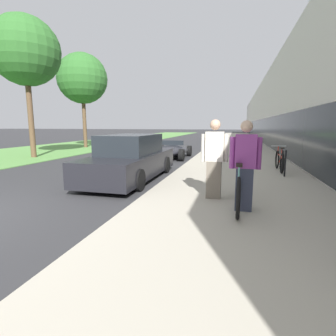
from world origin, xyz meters
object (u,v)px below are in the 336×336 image
at_px(tandem_bicycle, 238,186).
at_px(bike_rack_hoop, 284,160).
at_px(parked_sedan_curbside, 131,159).
at_px(vintage_roadster_curbside, 171,151).
at_px(person_rider, 245,166).
at_px(street_tree_far, 82,79).
at_px(street_tree_near, 25,51).
at_px(person_bystander, 214,159).
at_px(cruiser_bike_nearest, 280,161).

bearing_deg(tandem_bicycle, bike_rack_hoop, 68.68).
distance_m(parked_sedan_curbside, vintage_roadster_curbside, 5.80).
height_order(person_rider, vintage_roadster_curbside, person_rider).
bearing_deg(street_tree_far, street_tree_near, -82.36).
bearing_deg(tandem_bicycle, person_bystander, 140.57).
relative_size(person_rider, street_tree_far, 0.24).
bearing_deg(cruiser_bike_nearest, person_rider, -105.63).
distance_m(bike_rack_hoop, vintage_roadster_curbside, 6.62).
height_order(cruiser_bike_nearest, street_tree_near, street_tree_near).
bearing_deg(person_bystander, cruiser_bike_nearest, 64.44).
distance_m(person_bystander, cruiser_bike_nearest, 4.68).
distance_m(person_rider, vintage_roadster_curbside, 9.25).
bearing_deg(parked_sedan_curbside, bike_rack_hoop, 16.01).
bearing_deg(person_rider, cruiser_bike_nearest, 74.37).
distance_m(bike_rack_hoop, parked_sedan_curbside, 5.01).
bearing_deg(street_tree_near, parked_sedan_curbside, -29.01).
relative_size(bike_rack_hoop, street_tree_far, 0.12).
bearing_deg(parked_sedan_curbside, cruiser_bike_nearest, 24.56).
distance_m(person_bystander, street_tree_near, 12.66).
xyz_separation_m(tandem_bicycle, person_rider, (0.11, -0.30, 0.46)).
bearing_deg(person_rider, vintage_roadster_curbside, 112.60).
height_order(person_bystander, bike_rack_hoop, person_bystander).
distance_m(bike_rack_hoop, street_tree_far, 16.66).
xyz_separation_m(bike_rack_hoop, parked_sedan_curbside, (-4.81, -1.38, 0.03)).
xyz_separation_m(vintage_roadster_curbside, street_tree_near, (-7.24, -1.72, 5.08)).
relative_size(street_tree_near, street_tree_far, 1.02).
relative_size(tandem_bicycle, bike_rack_hoop, 2.89).
bearing_deg(vintage_roadster_curbside, tandem_bicycle, -67.30).
bearing_deg(person_rider, tandem_bicycle, 109.90).
relative_size(person_rider, vintage_roadster_curbside, 0.45).
bearing_deg(person_bystander, street_tree_near, 149.11).
relative_size(cruiser_bike_nearest, street_tree_far, 0.25).
bearing_deg(vintage_roadster_curbside, cruiser_bike_nearest, -36.16).
height_order(vintage_roadster_curbside, street_tree_near, street_tree_near).
distance_m(person_rider, bike_rack_hoop, 4.34).
bearing_deg(bike_rack_hoop, cruiser_bike_nearest, 90.15).
relative_size(bike_rack_hoop, cruiser_bike_nearest, 0.48).
bearing_deg(street_tree_near, person_rider, -32.24).
bearing_deg(person_rider, parked_sedan_curbside, 141.56).
bearing_deg(vintage_roadster_curbside, street_tree_near, -166.67).
bearing_deg(street_tree_far, vintage_roadster_curbside, -30.86).
bearing_deg(bike_rack_hoop, person_bystander, -120.73).
xyz_separation_m(bike_rack_hoop, street_tree_near, (-12.17, 2.70, 4.85)).
relative_size(cruiser_bike_nearest, vintage_roadster_curbside, 0.46).
relative_size(tandem_bicycle, vintage_roadster_curbside, 0.64).
distance_m(cruiser_bike_nearest, parked_sedan_curbside, 5.29).
xyz_separation_m(person_rider, person_bystander, (-0.63, 0.73, 0.02)).
bearing_deg(person_bystander, parked_sedan_curbside, 144.51).
height_order(person_rider, cruiser_bike_nearest, person_rider).
height_order(parked_sedan_curbside, street_tree_far, street_tree_far).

